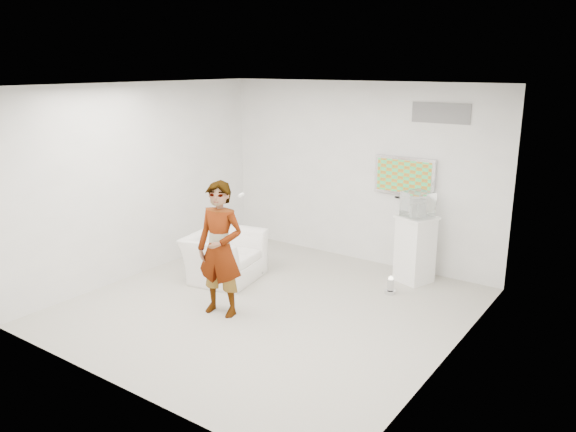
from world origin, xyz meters
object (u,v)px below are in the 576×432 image
object	(u,v)px
person	(220,249)
armchair	(224,256)
pedestal	(415,249)
tv	(405,176)
floor_uplight	(390,285)

from	to	relation	value
person	armchair	size ratio (longest dim) A/B	1.61
person	pedestal	size ratio (longest dim) A/B	1.75
tv	floor_uplight	bearing A→B (deg)	-72.99
pedestal	floor_uplight	distance (m)	0.78
person	armchair	bearing A→B (deg)	120.11
tv	armchair	world-z (taller)	tv
tv	armchair	distance (m)	3.10
armchair	pedestal	world-z (taller)	pedestal
armchair	tv	bearing A→B (deg)	-55.94
armchair	floor_uplight	world-z (taller)	armchair
floor_uplight	person	bearing A→B (deg)	-129.69
tv	armchair	size ratio (longest dim) A/B	0.89
pedestal	floor_uplight	xyz separation A→B (m)	(-0.08, -0.67, -0.39)
person	armchair	world-z (taller)	person
pedestal	person	bearing A→B (deg)	-122.82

